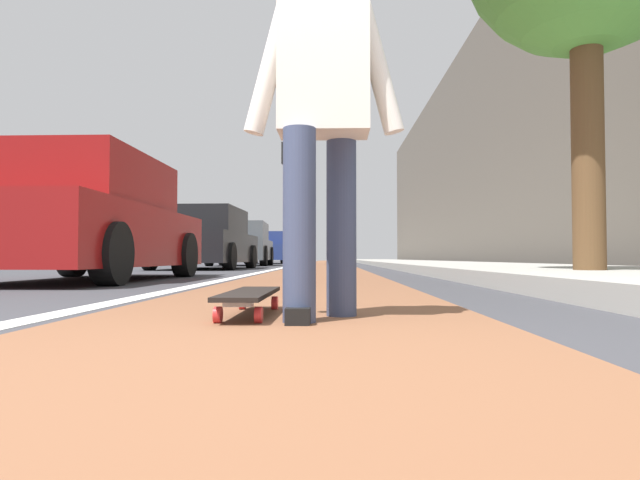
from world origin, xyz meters
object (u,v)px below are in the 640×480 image
parked_car_end (268,249)px  traffic_light (285,181)px  skater_person (323,109)px  skateboard (250,296)px  parked_car_far (242,245)px  parked_car_mid (205,240)px  parked_car_near (87,222)px

parked_car_end → traffic_light: (-5.72, -1.28, 2.42)m
skater_person → skateboard: bearing=66.7°
skateboard → traffic_light: (17.54, 1.33, 3.03)m
skateboard → skater_person: skater_person is taller
parked_car_far → parked_car_mid: bearing=-179.3°
skater_person → traffic_light: bearing=5.4°
parked_car_near → parked_car_mid: size_ratio=0.96×
parked_car_near → traffic_light: bearing=-5.1°
skater_person → parked_car_far: bearing=10.6°
parked_car_mid → traffic_light: 7.47m
parked_car_far → parked_car_end: parked_car_far is taller
skateboard → traffic_light: 17.85m
parked_car_mid → traffic_light: (6.94, -1.36, 2.43)m
parked_car_mid → traffic_light: bearing=-11.1°
parked_car_near → parked_car_far: 12.53m
parked_car_mid → parked_car_end: (12.66, -0.08, 0.01)m
parked_car_end → parked_car_near: bearing=-179.8°
parked_car_end → traffic_light: bearing=-167.4°
parked_car_end → traffic_light: size_ratio=0.97×
parked_car_end → skater_person: bearing=-172.8°
skateboard → parked_car_mid: bearing=14.2°
skater_person → traffic_light: 17.91m
traffic_light → skater_person: bearing=-174.6°
skater_person → parked_car_near: 4.98m
parked_car_mid → parked_car_end: parked_car_end is taller
parked_car_end → parked_car_mid: bearing=179.6°
skater_person → parked_car_near: size_ratio=0.41×
skater_person → traffic_light: traffic_light is taller
parked_car_mid → parked_car_near: bearing=-178.7°
parked_car_mid → parked_car_far: (5.82, 0.07, 0.03)m
skater_person → parked_car_far: 16.86m
skateboard → parked_car_near: parked_car_near is taller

